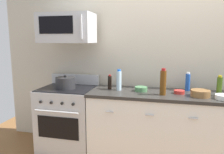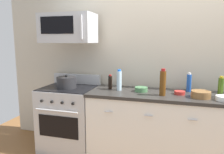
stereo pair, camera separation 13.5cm
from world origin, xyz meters
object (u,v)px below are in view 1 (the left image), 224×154
object	(u,v)px
bottle_water_clear	(119,80)
bottle_soy_sauce_dark	(110,82)
microwave	(67,28)
stockpot	(65,83)
bottle_soda_blue	(188,82)
bowl_wooden_salad	(200,93)
bowl_red_small	(179,92)
bottle_wine_amber	(163,82)
bowl_white_ceramic	(224,97)
bottle_olive_oil	(219,86)
range_oven	(68,118)
bowl_green_glaze	(141,89)

from	to	relation	value
bottle_water_clear	bottle_soy_sauce_dark	size ratio (longest dim) A/B	1.42
microwave	stockpot	distance (m)	0.76
bottle_water_clear	bottle_soda_blue	distance (m)	0.92
bowl_wooden_salad	stockpot	world-z (taller)	stockpot
bowl_wooden_salad	bowl_red_small	distance (m)	0.25
microwave	bottle_wine_amber	world-z (taller)	microwave
bottle_soda_blue	bowl_white_ceramic	size ratio (longest dim) A/B	1.37
microwave	bottle_water_clear	bearing A→B (deg)	-1.62
bottle_soy_sauce_dark	stockpot	size ratio (longest dim) A/B	0.74
bottle_water_clear	bottle_soda_blue	xyz separation A→B (m)	(0.90, 0.18, -0.02)
bottle_soy_sauce_dark	bowl_white_ceramic	world-z (taller)	bottle_soy_sauce_dark
bottle_wine_amber	bowl_red_small	xyz separation A→B (m)	(0.20, 0.12, -0.13)
bottle_olive_oil	bottle_wine_amber	size ratio (longest dim) A/B	0.77
bottle_soda_blue	bowl_wooden_salad	distance (m)	0.32
bottle_olive_oil	bowl_red_small	distance (m)	0.47
bottle_wine_amber	bottle_olive_oil	bearing A→B (deg)	8.70
range_oven	bottle_soy_sauce_dark	bearing A→B (deg)	5.87
bottle_water_clear	bowl_green_glaze	bearing A→B (deg)	1.71
range_oven	bowl_white_ceramic	world-z (taller)	range_oven
bottle_wine_amber	bowl_red_small	size ratio (longest dim) A/B	2.50
bowl_white_ceramic	bowl_green_glaze	bearing A→B (deg)	169.02
bowl_green_glaze	range_oven	bearing A→B (deg)	-178.20
range_oven	bottle_water_clear	xyz separation A→B (m)	(0.74, 0.02, 0.59)
bottle_soy_sauce_dark	bottle_water_clear	bearing A→B (deg)	-15.82
bottle_soy_sauce_dark	bowl_white_ceramic	size ratio (longest dim) A/B	1.10
bowl_white_ceramic	stockpot	distance (m)	2.00
bottle_soy_sauce_dark	bowl_wooden_salad	world-z (taller)	bottle_soy_sauce_dark
microwave	bowl_red_small	bearing A→B (deg)	-1.40
bottle_olive_oil	bottle_wine_amber	bearing A→B (deg)	-171.30
bottle_wine_amber	bowl_red_small	bearing A→B (deg)	29.79
bowl_red_small	bottle_wine_amber	bearing A→B (deg)	-150.21
bottle_wine_amber	bowl_wooden_salad	bearing A→B (deg)	3.04
microwave	bottle_soda_blue	size ratio (longest dim) A/B	2.99
bottle_water_clear	bowl_red_small	bearing A→B (deg)	-1.19
bottle_soda_blue	bottle_olive_oil	bearing A→B (deg)	-31.62
bottle_soy_sauce_dark	bowl_white_ceramic	distance (m)	1.41
bottle_olive_oil	bowl_wooden_salad	xyz separation A→B (m)	(-0.22, -0.08, -0.08)
range_oven	bottle_wine_amber	world-z (taller)	bottle_wine_amber
bottle_wine_amber	bowl_green_glaze	distance (m)	0.34
microwave	bottle_soda_blue	distance (m)	1.80
bottle_soy_sauce_dark	bowl_red_small	distance (m)	0.92
bottle_olive_oil	bowl_wooden_salad	size ratio (longest dim) A/B	1.13
bottle_soy_sauce_dark	bottle_wine_amber	xyz separation A→B (m)	(0.72, -0.17, 0.06)
bowl_white_ceramic	bottle_wine_amber	bearing A→B (deg)	176.28
microwave	bottle_water_clear	world-z (taller)	microwave
microwave	bowl_red_small	world-z (taller)	microwave
bottle_water_clear	stockpot	size ratio (longest dim) A/B	1.04
bottle_water_clear	range_oven	bearing A→B (deg)	-178.17
bowl_green_glaze	stockpot	distance (m)	1.05
range_oven	bottle_soy_sauce_dark	distance (m)	0.82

